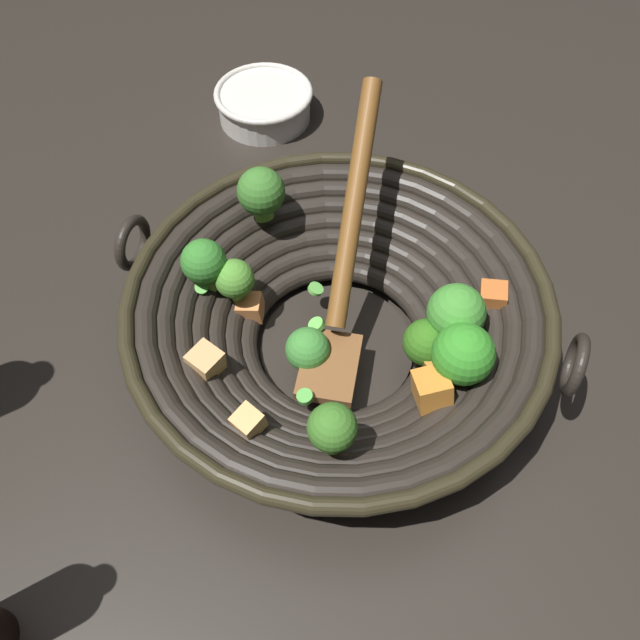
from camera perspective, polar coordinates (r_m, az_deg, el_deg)
name	(u,v)px	position (r m, az deg, el deg)	size (l,w,h in m)	color
ground_plane	(337,351)	(0.62, 1.50, -2.79)	(4.00, 4.00, 0.00)	#28231E
wok	(339,317)	(0.58, 1.71, 0.29)	(0.38, 0.38, 0.19)	black
prep_bowl	(264,103)	(0.86, -5.02, 18.77)	(0.13, 0.13, 0.04)	silver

